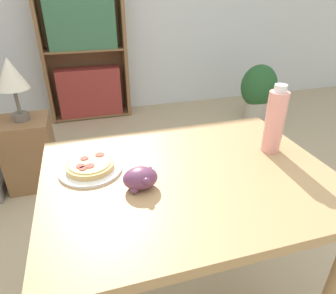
{
  "coord_description": "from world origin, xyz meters",
  "views": [
    {
      "loc": [
        -0.29,
        -0.96,
        1.36
      ],
      "look_at": [
        -0.02,
        -0.04,
        0.84
      ],
      "focal_mm": 32.0,
      "sensor_mm": 36.0,
      "label": 1
    }
  ],
  "objects_px": {
    "drink_bottle": "(275,121)",
    "pizza_on_plate": "(90,167)",
    "side_table": "(30,153)",
    "grape_bunch": "(140,178)",
    "bookshelf": "(85,56)",
    "potted_plant_floor": "(258,90)",
    "table_lamp": "(11,77)"
  },
  "relations": [
    {
      "from": "drink_bottle",
      "to": "potted_plant_floor",
      "type": "relative_size",
      "value": 0.44
    },
    {
      "from": "grape_bunch",
      "to": "potted_plant_floor",
      "type": "height_order",
      "value": "grape_bunch"
    },
    {
      "from": "drink_bottle",
      "to": "table_lamp",
      "type": "distance_m",
      "value": 1.69
    },
    {
      "from": "drink_bottle",
      "to": "potted_plant_floor",
      "type": "distance_m",
      "value": 2.33
    },
    {
      "from": "grape_bunch",
      "to": "bookshelf",
      "type": "xyz_separation_m",
      "value": [
        -0.07,
        2.62,
        -0.12
      ]
    },
    {
      "from": "drink_bottle",
      "to": "side_table",
      "type": "xyz_separation_m",
      "value": [
        -1.13,
        1.25,
        -0.64
      ]
    },
    {
      "from": "grape_bunch",
      "to": "potted_plant_floor",
      "type": "xyz_separation_m",
      "value": [
        1.74,
        2.03,
        -0.48
      ]
    },
    {
      "from": "grape_bunch",
      "to": "bookshelf",
      "type": "bearing_deg",
      "value": 91.56
    },
    {
      "from": "bookshelf",
      "to": "side_table",
      "type": "distance_m",
      "value": 1.44
    },
    {
      "from": "table_lamp",
      "to": "potted_plant_floor",
      "type": "height_order",
      "value": "table_lamp"
    },
    {
      "from": "bookshelf",
      "to": "drink_bottle",
      "type": "bearing_deg",
      "value": -76.19
    },
    {
      "from": "drink_bottle",
      "to": "pizza_on_plate",
      "type": "bearing_deg",
      "value": 176.16
    },
    {
      "from": "pizza_on_plate",
      "to": "potted_plant_floor",
      "type": "bearing_deg",
      "value": 44.89
    },
    {
      "from": "pizza_on_plate",
      "to": "drink_bottle",
      "type": "distance_m",
      "value": 0.71
    },
    {
      "from": "pizza_on_plate",
      "to": "grape_bunch",
      "type": "distance_m",
      "value": 0.21
    },
    {
      "from": "pizza_on_plate",
      "to": "side_table",
      "type": "relative_size",
      "value": 0.42
    },
    {
      "from": "bookshelf",
      "to": "table_lamp",
      "type": "height_order",
      "value": "bookshelf"
    },
    {
      "from": "grape_bunch",
      "to": "drink_bottle",
      "type": "bearing_deg",
      "value": 10.38
    },
    {
      "from": "side_table",
      "to": "table_lamp",
      "type": "height_order",
      "value": "table_lamp"
    },
    {
      "from": "pizza_on_plate",
      "to": "table_lamp",
      "type": "relative_size",
      "value": 0.51
    },
    {
      "from": "table_lamp",
      "to": "grape_bunch",
      "type": "bearing_deg",
      "value": -66.7
    },
    {
      "from": "potted_plant_floor",
      "to": "side_table",
      "type": "bearing_deg",
      "value": -163.8
    },
    {
      "from": "grape_bunch",
      "to": "bookshelf",
      "type": "relative_size",
      "value": 0.08
    },
    {
      "from": "drink_bottle",
      "to": "potted_plant_floor",
      "type": "bearing_deg",
      "value": 58.37
    },
    {
      "from": "grape_bunch",
      "to": "side_table",
      "type": "bearing_deg",
      "value": 113.3
    },
    {
      "from": "bookshelf",
      "to": "potted_plant_floor",
      "type": "height_order",
      "value": "bookshelf"
    },
    {
      "from": "drink_bottle",
      "to": "grape_bunch",
      "type": "bearing_deg",
      "value": -169.62
    },
    {
      "from": "table_lamp",
      "to": "potted_plant_floor",
      "type": "distance_m",
      "value": 2.47
    },
    {
      "from": "side_table",
      "to": "table_lamp",
      "type": "bearing_deg",
      "value": 0.0
    },
    {
      "from": "table_lamp",
      "to": "side_table",
      "type": "bearing_deg",
      "value": 0.0
    },
    {
      "from": "pizza_on_plate",
      "to": "grape_bunch",
      "type": "xyz_separation_m",
      "value": [
        0.15,
        -0.15,
        0.02
      ]
    },
    {
      "from": "bookshelf",
      "to": "side_table",
      "type": "bearing_deg",
      "value": -111.92
    }
  ]
}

